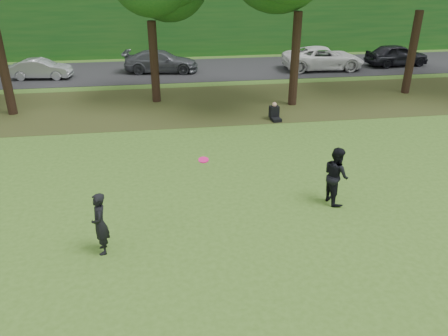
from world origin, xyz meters
The scene contains 9 objects.
ground centered at (0.00, 0.00, 0.00)m, with size 120.00×120.00×0.00m, color #3A5C1C.
leaf_litter centered at (0.00, 13.00, 0.01)m, with size 60.00×7.00×0.01m, color #3F2C16.
street centered at (0.00, 21.00, 0.01)m, with size 70.00×7.00×0.02m, color black.
far_hedge centered at (0.00, 27.00, 2.50)m, with size 70.00×3.00×5.00m, color #17501A.
player_left centered at (-4.48, 0.65, 0.84)m, with size 0.61×0.40×1.68m, color black.
player_right centered at (2.36, 2.26, 0.91)m, with size 0.88×0.69×1.81m, color black.
parked_cars centered at (0.85, 20.25, 0.75)m, with size 34.40×3.48×1.52m.
frisbee centered at (-1.77, 1.33, 2.12)m, with size 0.38×0.38×0.10m.
seated_person centered at (2.48, 10.07, 0.31)m, with size 0.49×0.77×0.83m.
Camera 1 is at (-2.76, -8.99, 6.82)m, focal length 35.00 mm.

